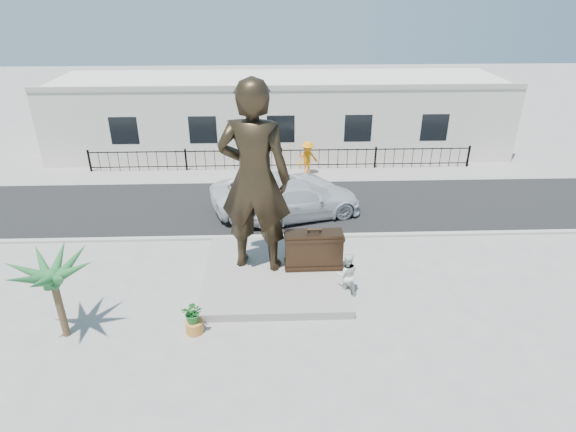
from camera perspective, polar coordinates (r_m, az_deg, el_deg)
The scene contains 16 objects.
ground at distance 16.98m, azimuth 0.25°, elevation -10.00°, with size 100.00×100.00×0.00m, color #9E9991.
street at distance 23.89m, azimuth -0.52°, elevation 1.49°, with size 40.00×7.00×0.01m, color black.
curb at distance 20.74m, azimuth -0.25°, elevation -2.46°, with size 40.00×0.25×0.12m, color #A5A399.
far_sidewalk at distance 27.56m, azimuth -0.75°, elevation 5.01°, with size 40.00×2.50×0.02m, color #9E9991.
plinth at distance 18.12m, azimuth -1.53°, elevation -6.83°, with size 5.20×5.20×0.30m, color gray.
fence at distance 28.10m, azimuth -0.80°, elevation 6.72°, with size 22.00×0.10×1.20m, color black.
building at distance 31.65m, azimuth -1.00°, elevation 12.03°, with size 28.00×7.00×4.40m, color silver.
statue at distance 16.82m, azimuth -4.00°, elevation 4.45°, with size 2.56×1.68×7.02m, color #2D2316.
suitcase at distance 17.85m, azimuth 3.07°, elevation -4.05°, with size 2.11×0.67×1.49m, color #312014.
tourist at distance 16.98m, azimuth 6.99°, elevation -6.89°, with size 0.79×0.62×1.63m, color silver.
car_white at distance 23.05m, azimuth -1.29°, elevation 2.91°, with size 2.89×6.28×1.74m, color silver.
car_silver at distance 22.30m, azimuth 1.40°, elevation 1.96°, with size 2.35×5.78×1.68m, color silver.
worker at distance 27.10m, azimuth 2.35°, elevation 6.84°, with size 1.27×0.73×1.96m, color orange.
palm_tree at distance 17.07m, azimuth -24.70°, elevation -12.67°, with size 1.80×1.80×3.20m, color #20582A, non-canonical shape.
planter at distance 15.85m, azimuth -11.02°, elevation -12.77°, with size 0.56×0.56×0.40m, color #BD7732.
shrub at distance 15.50m, azimuth -11.20°, elevation -11.14°, with size 0.66×0.57×0.73m, color #216725.
Camera 1 is at (-0.56, -13.64, 10.10)m, focal length 30.00 mm.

